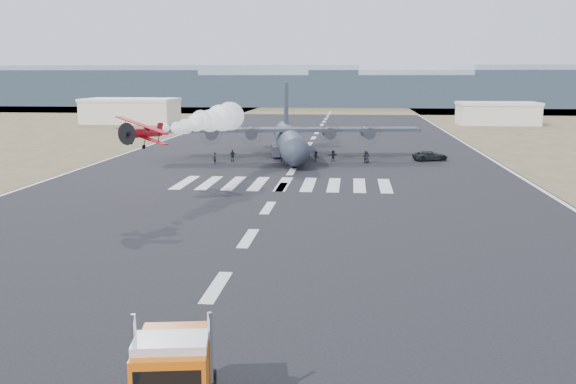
% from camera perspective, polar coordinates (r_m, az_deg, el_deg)
% --- Properties ---
extents(ground, '(500.00, 500.00, 0.00)m').
position_cam_1_polar(ground, '(29.07, -11.51, -15.86)').
color(ground, black).
rests_on(ground, ground).
extents(scrub_far, '(500.00, 80.00, 0.00)m').
position_cam_1_polar(scrub_far, '(255.30, 3.99, 7.41)').
color(scrub_far, brown).
rests_on(scrub_far, ground).
extents(runway_markings, '(60.00, 260.00, 0.01)m').
position_cam_1_polar(runway_markings, '(86.18, 0.31, 1.81)').
color(runway_markings, silver).
rests_on(runway_markings, ground).
extents(ridge_seg_b, '(150.00, 50.00, 15.00)m').
position_cam_1_polar(ridge_seg_b, '(316.62, -20.33, 8.72)').
color(ridge_seg_b, gray).
rests_on(ridge_seg_b, ground).
extents(ridge_seg_c, '(150.00, 50.00, 17.00)m').
position_cam_1_polar(ridge_seg_c, '(294.12, -8.73, 9.36)').
color(ridge_seg_c, gray).
rests_on(ridge_seg_c, ground).
extents(ridge_seg_d, '(150.00, 50.00, 13.00)m').
position_cam_1_polar(ridge_seg_d, '(285.03, 4.20, 9.02)').
color(ridge_seg_d, gray).
rests_on(ridge_seg_d, ground).
extents(ridge_seg_e, '(150.00, 50.00, 15.00)m').
position_cam_1_polar(ridge_seg_e, '(290.52, 17.28, 8.81)').
color(ridge_seg_e, gray).
rests_on(ridge_seg_e, ground).
extents(hangar_left, '(24.50, 14.50, 6.70)m').
position_cam_1_polar(hangar_left, '(180.42, -13.80, 7.04)').
color(hangar_left, beige).
rests_on(hangar_left, ground).
extents(hangar_right, '(20.50, 12.50, 5.90)m').
position_cam_1_polar(hangar_right, '(179.17, 18.11, 6.68)').
color(hangar_right, beige).
rests_on(hangar_right, ground).
extents(aerobatic_biplane, '(5.90, 5.50, 2.95)m').
position_cam_1_polar(aerobatic_biplane, '(64.06, -12.74, 5.18)').
color(aerobatic_biplane, '#B40C1B').
extents(smoke_trail, '(5.94, 22.71, 3.76)m').
position_cam_1_polar(smoke_trail, '(81.47, -6.18, 6.52)').
color(smoke_trail, white).
extents(transport_aircraft, '(40.23, 32.99, 11.62)m').
position_cam_1_polar(transport_aircraft, '(101.76, 0.13, 4.81)').
color(transport_aircraft, '#212A32').
rests_on(transport_aircraft, ground).
extents(support_vehicle, '(5.80, 4.05, 1.47)m').
position_cam_1_polar(support_vehicle, '(99.96, 12.54, 3.16)').
color(support_vehicle, black).
rests_on(support_vehicle, ground).
extents(crew_a, '(0.58, 0.66, 1.61)m').
position_cam_1_polar(crew_a, '(91.99, 1.35, 2.85)').
color(crew_a, black).
rests_on(crew_a, ground).
extents(crew_b, '(0.93, 0.62, 1.81)m').
position_cam_1_polar(crew_b, '(95.48, 6.86, 3.11)').
color(crew_b, black).
rests_on(crew_b, ground).
extents(crew_c, '(1.15, 0.93, 1.62)m').
position_cam_1_polar(crew_c, '(96.33, 2.51, 3.18)').
color(crew_c, black).
rests_on(crew_c, ground).
extents(crew_d, '(1.17, 0.99, 1.78)m').
position_cam_1_polar(crew_d, '(96.81, -4.95, 3.24)').
color(crew_d, black).
rests_on(crew_d, ground).
extents(crew_e, '(0.90, 0.57, 1.79)m').
position_cam_1_polar(crew_e, '(95.43, 7.02, 3.10)').
color(crew_e, black).
rests_on(crew_e, ground).
extents(crew_f, '(1.59, 1.18, 1.67)m').
position_cam_1_polar(crew_f, '(97.02, 4.02, 3.23)').
color(crew_f, black).
rests_on(crew_f, ground).
extents(crew_g, '(0.79, 0.79, 1.68)m').
position_cam_1_polar(crew_g, '(94.52, -6.53, 3.01)').
color(crew_g, black).
rests_on(crew_g, ground).
extents(crew_h, '(0.71, 0.88, 1.57)m').
position_cam_1_polar(crew_h, '(96.38, -0.53, 3.18)').
color(crew_h, black).
rests_on(crew_h, ground).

